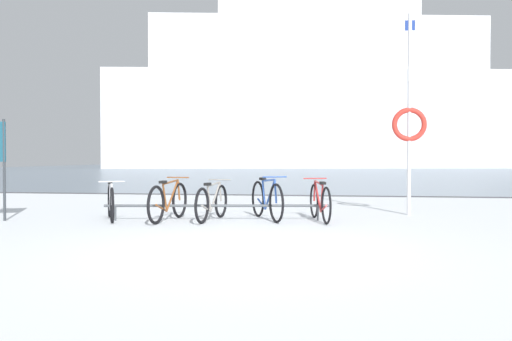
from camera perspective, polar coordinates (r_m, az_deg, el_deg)
name	(u,v)px	position (r m, az deg, el deg)	size (l,w,h in m)	color
ground	(321,169)	(60.51, 7.01, 0.19)	(80.00, 132.00, 0.08)	silver
bike_rack	(217,206)	(10.02, -4.24, -3.85)	(4.19, 0.66, 0.31)	#4C5156
bicycle_0	(111,202)	(10.44, -15.33, -3.27)	(0.78, 1.50, 0.76)	black
bicycle_1	(168,201)	(10.07, -9.38, -3.29)	(0.46, 1.79, 0.81)	black
bicycle_2	(212,202)	(10.02, -4.74, -3.41)	(0.46, 1.67, 0.76)	black
bicycle_3	(267,200)	(10.11, 1.16, -3.16)	(0.82, 1.62, 0.84)	black
bicycle_4	(320,202)	(9.99, 6.87, -3.35)	(0.55, 1.65, 0.79)	black
rescue_post	(409,119)	(11.43, 16.14, 5.38)	(0.70, 0.11, 4.15)	silver
ferry_ship	(324,96)	(64.06, 7.28, 7.91)	(51.92, 17.09, 25.38)	silver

